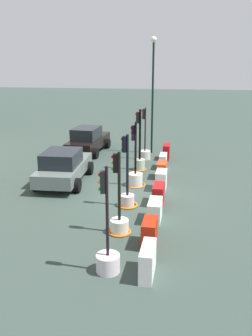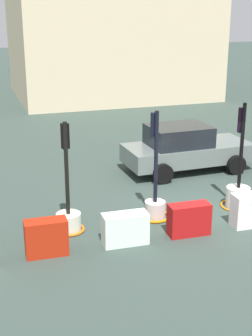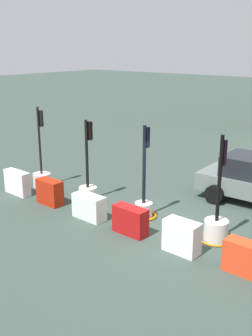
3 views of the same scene
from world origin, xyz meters
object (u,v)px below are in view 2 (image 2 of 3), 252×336
at_px(traffic_light_1, 68,212).
at_px(traffic_light_3, 238,191).
at_px(construction_barrier_1, 46,238).
at_px(traffic_light_2, 155,199).
at_px(car_grey_saloon, 185,148).
at_px(construction_barrier_2, 125,229).
at_px(construction_barrier_4, 250,210).
at_px(construction_barrier_3, 189,219).

height_order(traffic_light_1, traffic_light_3, traffic_light_3).
height_order(traffic_light_1, construction_barrier_1, traffic_light_1).
distance_m(traffic_light_2, traffic_light_3, 2.57).
xyz_separation_m(construction_barrier_1, car_grey_saloon, (5.65, 4.68, 0.38)).
height_order(traffic_light_2, traffic_light_3, traffic_light_3).
bearing_deg(car_grey_saloon, traffic_light_3, -88.48).
height_order(construction_barrier_2, car_grey_saloon, car_grey_saloon).
distance_m(construction_barrier_1, construction_barrier_4, 5.37).
relative_size(construction_barrier_2, car_grey_saloon, 0.25).
height_order(construction_barrier_3, construction_barrier_4, construction_barrier_4).
relative_size(construction_barrier_1, construction_barrier_2, 0.89).
bearing_deg(construction_barrier_4, construction_barrier_2, 179.37).
xyz_separation_m(construction_barrier_4, car_grey_saloon, (0.28, 4.75, 0.37)).
xyz_separation_m(traffic_light_1, construction_barrier_3, (2.86, -1.17, -0.10)).
height_order(traffic_light_2, construction_barrier_1, traffic_light_2).
xyz_separation_m(traffic_light_1, traffic_light_3, (4.99, 0.07, -0.04)).
bearing_deg(construction_barrier_2, construction_barrier_3, -0.78).
distance_m(traffic_light_3, construction_barrier_3, 2.46).
xyz_separation_m(traffic_light_1, construction_barrier_4, (4.62, -1.19, -0.06)).
xyz_separation_m(construction_barrier_1, construction_barrier_2, (1.92, -0.03, -0.04)).
xyz_separation_m(traffic_light_2, construction_barrier_3, (0.44, -1.25, -0.13)).
relative_size(traffic_light_1, construction_barrier_1, 2.90).
relative_size(traffic_light_2, construction_barrier_1, 3.00).
relative_size(construction_barrier_1, construction_barrier_4, 1.02).
distance_m(traffic_light_2, construction_barrier_2, 1.76).
bearing_deg(traffic_light_3, traffic_light_2, 179.74).
bearing_deg(construction_barrier_4, traffic_light_1, 165.59).
xyz_separation_m(construction_barrier_3, construction_barrier_4, (1.76, -0.02, 0.03)).
bearing_deg(construction_barrier_2, traffic_light_2, 44.38).
bearing_deg(construction_barrier_3, car_grey_saloon, 66.71).
relative_size(traffic_light_2, car_grey_saloon, 0.66).
bearing_deg(traffic_light_3, construction_barrier_2, -162.37).
xyz_separation_m(traffic_light_3, construction_barrier_2, (-3.82, -1.21, -0.08)).
distance_m(construction_barrier_1, construction_barrier_3, 3.61).
bearing_deg(traffic_light_2, construction_barrier_3, -70.57).
relative_size(traffic_light_2, traffic_light_3, 0.98).
bearing_deg(construction_barrier_3, traffic_light_1, 157.73).
distance_m(construction_barrier_3, construction_barrier_4, 1.76).
bearing_deg(traffic_light_1, traffic_light_3, 0.76).
distance_m(traffic_light_1, traffic_light_2, 2.42).
height_order(traffic_light_1, construction_barrier_4, traffic_light_1).
xyz_separation_m(traffic_light_1, construction_barrier_1, (-0.75, -1.12, -0.07)).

